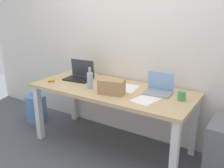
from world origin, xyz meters
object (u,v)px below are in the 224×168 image
(cardboard_box, at_px, (112,87))
(desk, at_px, (112,96))
(laptop_left, at_px, (80,75))
(beer_bottle, at_px, (90,80))
(laptop_right, at_px, (159,89))
(coffee_mug, at_px, (182,96))
(computer_mouse, at_px, (52,80))
(water_cooler_jug, at_px, (36,108))

(cardboard_box, bearing_deg, desk, 120.77)
(laptop_left, height_order, beer_bottle, beer_bottle)
(laptop_right, bearing_deg, coffee_mug, -15.53)
(laptop_left, relative_size, coffee_mug, 3.74)
(laptop_left, xyz_separation_m, laptop_right, (1.05, 0.04, -0.00))
(beer_bottle, distance_m, computer_mouse, 0.57)
(beer_bottle, bearing_deg, laptop_right, 20.40)
(desk, relative_size, water_cooler_jug, 4.14)
(laptop_right, xyz_separation_m, water_cooler_jug, (-1.82, -0.14, -0.59))
(laptop_right, distance_m, beer_bottle, 0.77)
(laptop_right, distance_m, coffee_mug, 0.29)
(computer_mouse, relative_size, coffee_mug, 1.05)
(laptop_left, xyz_separation_m, water_cooler_jug, (-0.76, -0.10, -0.59))
(cardboard_box, distance_m, water_cooler_jug, 1.54)
(cardboard_box, bearing_deg, computer_mouse, -178.34)
(desk, distance_m, coffee_mug, 0.80)
(desk, bearing_deg, beer_bottle, -146.38)
(desk, xyz_separation_m, cardboard_box, (0.09, -0.16, 0.17))
(computer_mouse, distance_m, coffee_mug, 1.58)
(desk, bearing_deg, computer_mouse, -166.81)
(beer_bottle, relative_size, computer_mouse, 2.45)
(desk, height_order, computer_mouse, computer_mouse)
(laptop_left, bearing_deg, coffee_mug, -1.44)
(beer_bottle, height_order, water_cooler_jug, beer_bottle)
(beer_bottle, bearing_deg, cardboard_box, -3.44)
(laptop_left, distance_m, laptop_right, 1.06)
(desk, xyz_separation_m, coffee_mug, (0.79, 0.05, 0.14))
(water_cooler_jug, bearing_deg, computer_mouse, -17.47)
(beer_bottle, distance_m, coffee_mug, 1.02)
(laptop_right, xyz_separation_m, cardboard_box, (-0.42, -0.29, 0.03))
(coffee_mug, bearing_deg, beer_bottle, -169.16)
(coffee_mug, height_order, water_cooler_jug, coffee_mug)
(laptop_left, distance_m, cardboard_box, 0.68)
(laptop_left, distance_m, computer_mouse, 0.36)
(laptop_right, xyz_separation_m, computer_mouse, (-1.29, -0.31, -0.03))
(laptop_right, height_order, water_cooler_jug, laptop_right)
(computer_mouse, bearing_deg, beer_bottle, 19.44)
(laptop_left, xyz_separation_m, cardboard_box, (0.64, -0.24, 0.03))
(cardboard_box, bearing_deg, laptop_right, 34.30)
(desk, distance_m, water_cooler_jug, 1.38)
(desk, distance_m, computer_mouse, 0.80)
(laptop_left, distance_m, beer_bottle, 0.41)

